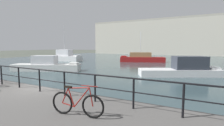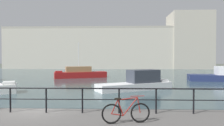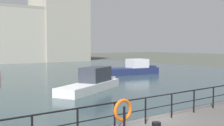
% 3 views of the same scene
% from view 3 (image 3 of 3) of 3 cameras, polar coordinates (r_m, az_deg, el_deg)
% --- Properties ---
extents(moored_green_narrowboat, '(8.55, 4.05, 2.21)m').
position_cam_3_polar(moored_green_narrowboat, '(41.76, 4.13, -1.18)').
color(moored_green_narrowboat, navy).
rests_on(moored_green_narrowboat, water_basin).
extents(moored_blue_motorboat, '(8.59, 5.86, 2.14)m').
position_cam_3_polar(moored_blue_motorboat, '(26.85, -3.96, -3.79)').
color(moored_blue_motorboat, white).
rests_on(moored_blue_motorboat, water_basin).
extents(quay_railing, '(23.54, 0.07, 1.08)m').
position_cam_3_polar(quay_railing, '(11.02, 3.78, -9.02)').
color(quay_railing, black).
rests_on(quay_railing, quay_promenade).
extents(life_ring_stand, '(0.75, 0.16, 1.40)m').
position_cam_3_polar(life_ring_stand, '(9.44, 2.25, -9.67)').
color(life_ring_stand, black).
rests_on(life_ring_stand, quay_promenade).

